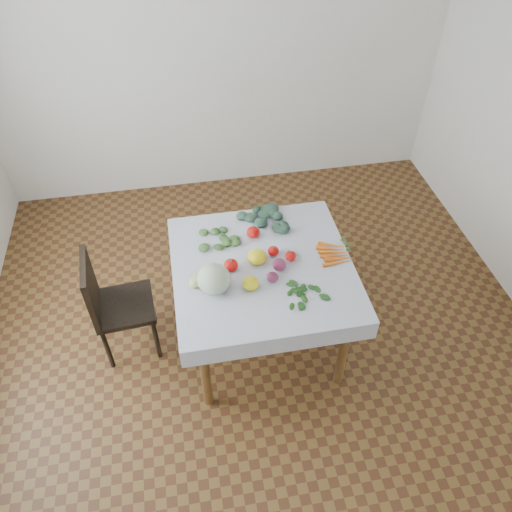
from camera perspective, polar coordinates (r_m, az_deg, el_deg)
The scene contains 19 objects.
ground at distance 3.70m, azimuth 0.66°, elevation -9.33°, with size 4.00×4.00×0.00m, color brown.
back_wall at distance 4.48m, azimuth -4.45°, elevation 22.89°, with size 4.00×0.04×2.70m, color white.
table at distance 3.20m, azimuth 0.76°, elevation -2.40°, with size 1.00×1.00×0.75m.
tablecloth at distance 3.13m, azimuth 0.77°, elevation -1.15°, with size 1.12×1.12×0.01m, color white.
chair at distance 3.42m, azimuth -16.30°, elevation -4.96°, with size 0.41×0.41×0.84m.
cabbage at distance 2.93m, azimuth -4.82°, elevation -2.64°, with size 0.20×0.20×0.18m, color beige.
tomato_a at distance 3.30m, azimuth -0.32°, elevation 2.75°, with size 0.09×0.09×0.08m, color red.
tomato_b at distance 3.18m, azimuth 1.99°, elevation 0.59°, with size 0.07×0.07×0.06m, color red.
tomato_c at distance 3.08m, azimuth -2.87°, elevation -1.06°, with size 0.09×0.09×0.08m, color red.
tomato_d at distance 3.15m, azimuth 3.98°, elevation 0.02°, with size 0.07×0.07×0.06m, color red.
heirloom_back at distance 3.12m, azimuth 0.11°, elevation -0.10°, with size 0.12×0.12×0.09m, color yellow.
heirloom_front at distance 2.97m, azimuth -0.63°, elevation -3.15°, with size 0.10×0.10×0.07m, color yellow.
onion_a at distance 3.02m, azimuth 1.90°, elevation -2.43°, with size 0.07×0.07×0.06m, color #591939.
onion_b at distance 3.08m, azimuth 2.68°, elevation -1.00°, with size 0.09×0.09×0.07m, color #591939.
tomatillo_cluster at distance 3.01m, azimuth -5.78°, elevation -2.92°, with size 0.16×0.14×0.05m.
carrot_bunch at distance 3.22m, azimuth 9.09°, elevation 0.24°, with size 0.20×0.23×0.03m.
kale_bunch at distance 3.43m, azimuth 1.18°, elevation 4.36°, with size 0.34×0.30×0.04m.
basil_bunch at distance 2.97m, azimuth 5.61°, elevation -4.40°, with size 0.24×0.21×0.01m.
dill_bunch at distance 3.28m, azimuth -3.91°, elevation 1.78°, with size 0.26×0.21×0.03m.
Camera 1 is at (-0.44, -2.14, 2.99)m, focal length 35.00 mm.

